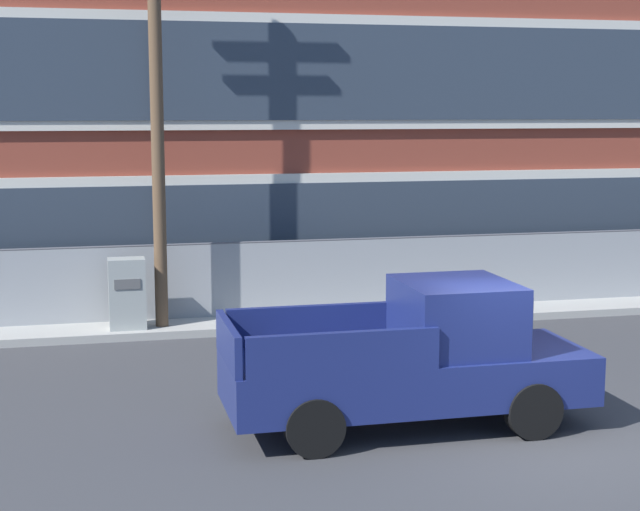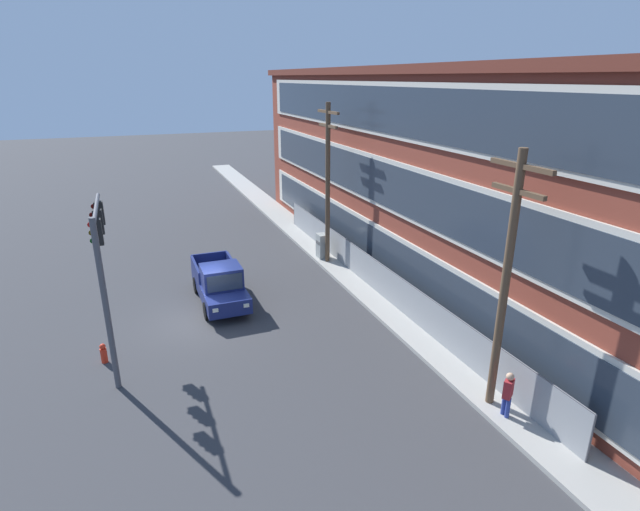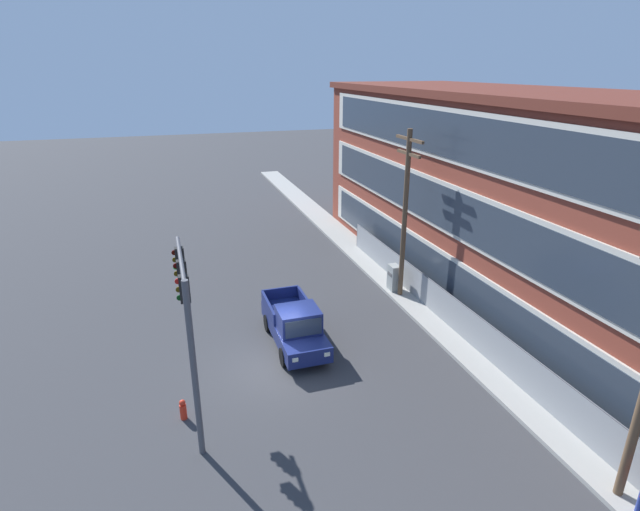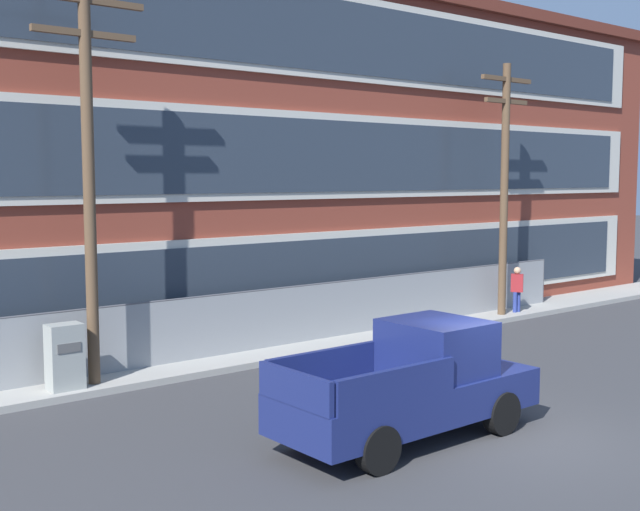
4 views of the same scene
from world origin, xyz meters
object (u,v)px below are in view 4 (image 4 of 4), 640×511
object	(u,v)px
pedestrian_near_cabinet	(517,288)
pickup_truck_navy	(413,386)
utility_pole_midblock	(504,180)
utility_pole_near_corner	(88,164)
electrical_cabinet	(65,360)

from	to	relation	value
pedestrian_near_cabinet	pickup_truck_navy	bearing A→B (deg)	-150.44
pickup_truck_navy	utility_pole_midblock	world-z (taller)	utility_pole_midblock
pickup_truck_navy	utility_pole_near_corner	distance (m)	8.44
pickup_truck_navy	utility_pole_midblock	xyz separation A→B (m)	(11.04, 6.72, 3.65)
pickup_truck_navy	utility_pole_near_corner	world-z (taller)	utility_pole_near_corner
electrical_cabinet	pedestrian_near_cabinet	xyz separation A→B (m)	(15.62, 0.03, 0.18)
electrical_cabinet	pedestrian_near_cabinet	size ratio (longest dim) A/B	0.94
pickup_truck_navy	electrical_cabinet	world-z (taller)	pickup_truck_navy
utility_pole_near_corner	pedestrian_near_cabinet	distance (m)	15.47
utility_pole_near_corner	electrical_cabinet	distance (m)	4.24
utility_pole_midblock	pedestrian_near_cabinet	size ratio (longest dim) A/B	4.94
pickup_truck_navy	pedestrian_near_cabinet	world-z (taller)	pickup_truck_navy
pickup_truck_navy	utility_pole_near_corner	bearing A→B (deg)	115.01
electrical_cabinet	utility_pole_midblock	bearing A→B (deg)	0.24
pickup_truck_navy	utility_pole_midblock	distance (m)	13.43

